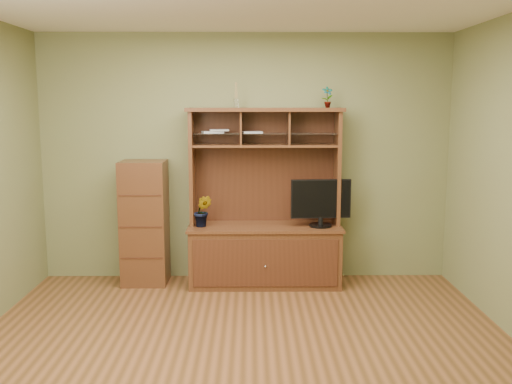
{
  "coord_description": "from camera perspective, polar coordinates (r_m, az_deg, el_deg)",
  "views": [
    {
      "loc": [
        0.06,
        -4.28,
        1.95
      ],
      "look_at": [
        0.11,
        1.2,
        1.09
      ],
      "focal_mm": 40.0,
      "sensor_mm": 36.0,
      "label": 1
    }
  ],
  "objects": [
    {
      "name": "room",
      "position": [
        4.32,
        -1.32,
        0.92
      ],
      "size": [
        4.54,
        4.04,
        2.74
      ],
      "color": "#533417",
      "rests_on": "ground"
    },
    {
      "name": "reed_diffuser",
      "position": [
        6.09,
        -2.0,
        9.4
      ],
      "size": [
        0.05,
        0.05,
        0.26
      ],
      "color": "silver",
      "rests_on": "media_hutch"
    },
    {
      "name": "orchid_plant",
      "position": [
        6.05,
        -5.35,
        -1.9
      ],
      "size": [
        0.2,
        0.17,
        0.34
      ],
      "primitive_type": "imported",
      "rotation": [
        0.0,
        0.0,
        -0.08
      ],
      "color": "#31501B",
      "rests_on": "media_hutch"
    },
    {
      "name": "side_cabinet",
      "position": [
        6.29,
        -11.08,
        -3.03
      ],
      "size": [
        0.48,
        0.44,
        1.34
      ],
      "color": "#462514",
      "rests_on": "room"
    },
    {
      "name": "magazines",
      "position": [
        6.1,
        -2.89,
        6.06
      ],
      "size": [
        0.66,
        0.21,
        0.04
      ],
      "color": "#ABABB0",
      "rests_on": "media_hutch"
    },
    {
      "name": "media_hutch",
      "position": [
        6.18,
        0.88,
        -4.47
      ],
      "size": [
        1.66,
        0.61,
        1.9
      ],
      "color": "#462514",
      "rests_on": "room"
    },
    {
      "name": "top_plant",
      "position": [
        6.14,
        7.15,
        9.41
      ],
      "size": [
        0.13,
        0.09,
        0.22
      ],
      "primitive_type": "imported",
      "rotation": [
        0.0,
        0.0,
        0.12
      ],
      "color": "#275D20",
      "rests_on": "media_hutch"
    },
    {
      "name": "monitor",
      "position": [
        6.06,
        6.51,
        -0.97
      ],
      "size": [
        0.64,
        0.25,
        0.51
      ],
      "rotation": [
        0.0,
        0.0,
        0.07
      ],
      "color": "black",
      "rests_on": "media_hutch"
    }
  ]
}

